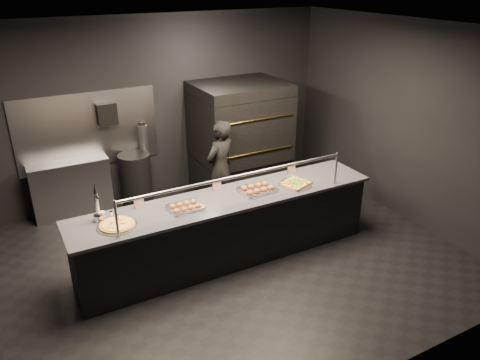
{
  "coord_description": "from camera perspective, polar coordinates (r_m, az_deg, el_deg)",
  "views": [
    {
      "loc": [
        -2.43,
        -4.83,
        3.6
      ],
      "look_at": [
        0.29,
        0.2,
        1.03
      ],
      "focal_mm": 35.0,
      "sensor_mm": 36.0,
      "label": 1
    }
  ],
  "objects": [
    {
      "name": "trash_bin",
      "position": [
        7.95,
        -12.57,
        0.12
      ],
      "size": [
        0.52,
        0.52,
        0.87
      ],
      "primitive_type": "cylinder",
      "color": "black",
      "rests_on": "ground"
    },
    {
      "name": "prep_shelf",
      "position": [
        7.86,
        -19.85,
        -0.95
      ],
      "size": [
        1.2,
        0.35,
        0.9
      ],
      "primitive_type": "cube",
      "color": "#99999E",
      "rests_on": "ground"
    },
    {
      "name": "pizza_oven",
      "position": [
        8.09,
        -0.03,
        5.21
      ],
      "size": [
        1.5,
        1.23,
        1.91
      ],
      "color": "black",
      "rests_on": "ground"
    },
    {
      "name": "round_pizza",
      "position": [
        5.55,
        -14.74,
        -5.32
      ],
      "size": [
        0.47,
        0.47,
        0.03
      ],
      "color": "silver",
      "rests_on": "service_counter"
    },
    {
      "name": "slider_tray_b",
      "position": [
        6.21,
        2.14,
        -1.07
      ],
      "size": [
        0.53,
        0.44,
        0.07
      ],
      "color": "silver",
      "rests_on": "service_counter"
    },
    {
      "name": "tent_cards",
      "position": [
        6.24,
        -2.49,
        -0.48
      ],
      "size": [
        2.38,
        0.04,
        0.15
      ],
      "color": "white",
      "rests_on": "service_counter"
    },
    {
      "name": "service_counter",
      "position": [
        6.25,
        -1.45,
        -5.9
      ],
      "size": [
        4.1,
        0.78,
        1.37
      ],
      "color": "black",
      "rests_on": "ground"
    },
    {
      "name": "worker",
      "position": [
        7.28,
        -2.41,
        1.4
      ],
      "size": [
        0.67,
        0.56,
        1.56
      ],
      "primitive_type": "imported",
      "rotation": [
        0.0,
        0.0,
        3.54
      ],
      "color": "black",
      "rests_on": "ground"
    },
    {
      "name": "room",
      "position": [
        5.83,
        -1.98,
        3.07
      ],
      "size": [
        6.04,
        6.0,
        3.0
      ],
      "color": "black",
      "rests_on": "ground"
    },
    {
      "name": "condiment_jar",
      "position": [
        5.73,
        -16.13,
        -4.17
      ],
      "size": [
        0.16,
        0.06,
        0.1
      ],
      "color": "silver",
      "rests_on": "service_counter"
    },
    {
      "name": "square_pizza",
      "position": [
        6.42,
        6.78,
        -0.43
      ],
      "size": [
        0.45,
        0.45,
        0.05
      ],
      "color": "silver",
      "rests_on": "service_counter"
    },
    {
      "name": "slider_tray_a",
      "position": [
        5.78,
        -6.69,
        -3.28
      ],
      "size": [
        0.47,
        0.39,
        0.06
      ],
      "color": "silver",
      "rests_on": "service_counter"
    },
    {
      "name": "towel_dispenser",
      "position": [
        7.66,
        -15.94,
        7.76
      ],
      "size": [
        0.3,
        0.2,
        0.35
      ],
      "primitive_type": "cube",
      "color": "black",
      "rests_on": "room"
    },
    {
      "name": "fire_extinguisher",
      "position": [
        7.94,
        -11.71,
        5.04
      ],
      "size": [
        0.14,
        0.14,
        0.51
      ],
      "color": "#B2B2B7",
      "rests_on": "room"
    },
    {
      "name": "beer_tap",
      "position": [
        5.67,
        -16.93,
        -3.53
      ],
      "size": [
        0.12,
        0.18,
        0.48
      ],
      "color": "silver",
      "rests_on": "service_counter"
    }
  ]
}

